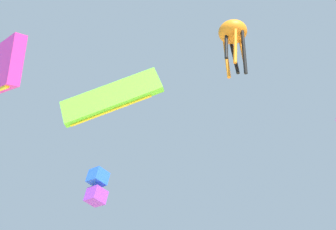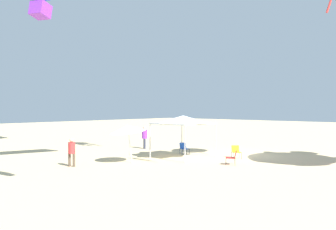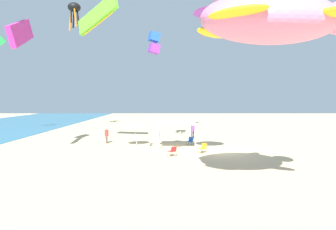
{
  "view_description": "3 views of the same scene",
  "coord_description": "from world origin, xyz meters",
  "views": [
    {
      "loc": [
        -13.87,
        15.74,
        2.12
      ],
      "look_at": [
        -0.06,
        8.23,
        10.92
      ],
      "focal_mm": 40.68,
      "sensor_mm": 36.0,
      "label": 1
    },
    {
      "loc": [
        -13.64,
        22.88,
        3.4
      ],
      "look_at": [
        2.15,
        5.3,
        2.86
      ],
      "focal_mm": 40.28,
      "sensor_mm": 36.0,
      "label": 2
    },
    {
      "loc": [
        -23.66,
        4.48,
        4.62
      ],
      "look_at": [
        1.37,
        4.5,
        3.1
      ],
      "focal_mm": 29.79,
      "sensor_mm": 36.0,
      "label": 3
    }
  ],
  "objects": [
    {
      "name": "kite_parafoil_lime",
      "position": [
        1.13,
        10.69,
        11.82
      ],
      "size": [
        3.4,
        4.27,
        3.08
      ],
      "rotation": [
        0.0,
        0.0,
        0.96
      ],
      "color": "#66D82D"
    },
    {
      "name": "kite_box_blue",
      "position": [
        15.51,
        6.44,
        12.27
      ],
      "size": [
        1.79,
        1.92,
        3.04
      ],
      "rotation": [
        0.0,
        0.0,
        3.51
      ],
      "color": "blue"
    },
    {
      "name": "kite_octopus_orange",
      "position": [
        -1.25,
        4.73,
        16.42
      ],
      "size": [
        1.61,
        1.61,
        3.57
      ],
      "rotation": [
        0.0,
        0.0,
        4.63
      ],
      "color": "orange"
    }
  ]
}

